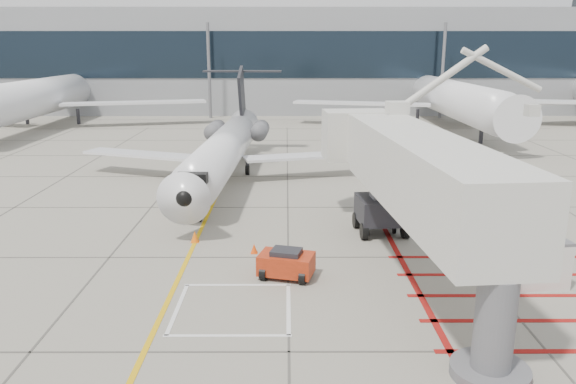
{
  "coord_description": "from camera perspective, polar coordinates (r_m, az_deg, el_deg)",
  "views": [
    {
      "loc": [
        -0.07,
        -19.5,
        9.17
      ],
      "look_at": [
        0.0,
        6.0,
        2.5
      ],
      "focal_mm": 35.0,
      "sensor_mm": 36.0,
      "label": 1
    }
  ],
  "objects": [
    {
      "name": "ground_plane",
      "position": [
        21.55,
        0.04,
        -10.52
      ],
      "size": [
        260.0,
        260.0,
        0.0
      ],
      "primitive_type": "plane",
      "color": "gray",
      "rests_on": "ground"
    },
    {
      "name": "regional_jet",
      "position": [
        36.04,
        -7.21,
        5.74
      ],
      "size": [
        23.26,
        28.78,
        7.31
      ],
      "primitive_type": null,
      "rotation": [
        0.0,
        0.0,
        -0.04
      ],
      "color": "white",
      "rests_on": "ground_plane"
    },
    {
      "name": "jet_bridge",
      "position": [
        22.09,
        13.58,
        0.39
      ],
      "size": [
        10.8,
        20.11,
        7.76
      ],
      "primitive_type": null,
      "rotation": [
        0.0,
        0.0,
        0.08
      ],
      "color": "silver",
      "rests_on": "ground_plane"
    },
    {
      "name": "pushback_tug",
      "position": [
        22.95,
        -0.18,
        -7.19
      ],
      "size": [
        2.44,
        1.87,
        1.26
      ],
      "primitive_type": null,
      "rotation": [
        0.0,
        0.0,
        -0.26
      ],
      "color": "#B02D11",
      "rests_on": "ground_plane"
    },
    {
      "name": "baggage_cart",
      "position": [
        28.86,
        9.18,
        -2.88
      ],
      "size": [
        1.87,
        1.26,
        1.14
      ],
      "primitive_type": null,
      "rotation": [
        0.0,
        0.0,
        0.07
      ],
      "color": "#525156",
      "rests_on": "ground_plane"
    },
    {
      "name": "ground_power_unit",
      "position": [
        24.07,
        23.65,
        -6.58
      ],
      "size": [
        2.57,
        1.69,
        1.92
      ],
      "primitive_type": null,
      "rotation": [
        0.0,
        0.0,
        0.12
      ],
      "color": "silver",
      "rests_on": "ground_plane"
    },
    {
      "name": "cone_nose",
      "position": [
        27.41,
        -9.44,
        -4.48
      ],
      "size": [
        0.4,
        0.4,
        0.55
      ],
      "primitive_type": "cone",
      "color": "orange",
      "rests_on": "ground_plane"
    },
    {
      "name": "cone_side",
      "position": [
        25.69,
        -3.46,
        -5.75
      ],
      "size": [
        0.32,
        0.32,
        0.45
      ],
      "primitive_type": "cone",
      "color": "#ED460C",
      "rests_on": "ground_plane"
    },
    {
      "name": "terminal_building",
      "position": [
        90.09,
        6.43,
        13.18
      ],
      "size": [
        180.0,
        28.0,
        14.0
      ],
      "primitive_type": "cube",
      "color": "gray",
      "rests_on": "ground_plane"
    },
    {
      "name": "terminal_glass_band",
      "position": [
        76.13,
        7.66,
        13.64
      ],
      "size": [
        180.0,
        0.1,
        6.0
      ],
      "primitive_type": "cube",
      "color": "black",
      "rests_on": "ground_plane"
    },
    {
      "name": "bg_aircraft_b",
      "position": [
        71.35,
        -23.85,
        11.02
      ],
      "size": [
        37.01,
        41.13,
        12.34
      ],
      "primitive_type": null,
      "color": "silver",
      "rests_on": "ground_plane"
    },
    {
      "name": "bg_aircraft_c",
      "position": [
        68.21,
        16.13,
        11.41
      ],
      "size": [
        35.85,
        39.83,
        11.95
      ],
      "primitive_type": null,
      "color": "silver",
      "rests_on": "ground_plane"
    }
  ]
}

